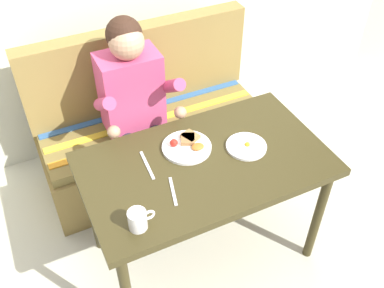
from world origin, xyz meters
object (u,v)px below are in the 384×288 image
Objects in this scene: table at (205,173)px; knife at (147,165)px; plate_eggs at (247,147)px; coffee_mug at (138,219)px; fork at (173,191)px; couch at (152,132)px; person at (135,101)px; plate_breakfast at (187,145)px.

table is 0.29m from knife.
plate_eggs is (0.23, -0.00, 0.09)m from table.
fork is at bearing 29.57° from coffee_mug.
person is (-0.14, -0.17, 0.41)m from couch.
fork is at bearing -166.45° from plate_eggs.
person is 10.27× the size of coffee_mug.
person is 7.13× the size of fork.
fork is at bearing -153.06° from table.
fork is (-0.18, -0.24, -0.01)m from plate_breakfast.
fork is 0.85× the size of knife.
person is (-0.14, 0.59, 0.09)m from table.
coffee_mug is at bearing -151.77° from table.
plate_breakfast is at bearing 11.72° from knife.
couch is 0.90m from plate_eggs.
couch reaches higher than table.
person is 0.71m from fork.
person is 6.06× the size of knife.
plate_breakfast is 2.10× the size of coffee_mug.
knife is (-0.26, 0.09, 0.08)m from table.
table is at bearing -76.47° from person.
couch is (0.00, 0.76, -0.32)m from table.
couch is 5.82× the size of plate_breakfast.
couch is at bearing 86.58° from plate_breakfast.
plate_eggs is at bearing 18.98° from coffee_mug.
table is 0.25m from plate_eggs.
coffee_mug reaches higher than plate_breakfast.
coffee_mug reaches higher than table.
couch is 1.19× the size of person.
plate_breakfast is 0.23m from knife.
knife is at bearing 63.35° from coffee_mug.
plate_eggs is at bearing -0.91° from table.
coffee_mug is 0.69× the size of fork.
plate_eggs is 0.50m from knife.
table is 0.50m from coffee_mug.
plate_breakfast is at bearing 153.79° from plate_eggs.
table is 4.85× the size of plate_breakfast.
coffee_mug is 0.59× the size of knife.
fork is at bearing -96.38° from person.
knife is (-0.49, 0.10, -0.01)m from plate_eggs.
plate_eggs is (0.37, -0.59, -0.00)m from person.
couch is 8.47× the size of fork.
plate_breakfast reaches higher than fork.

